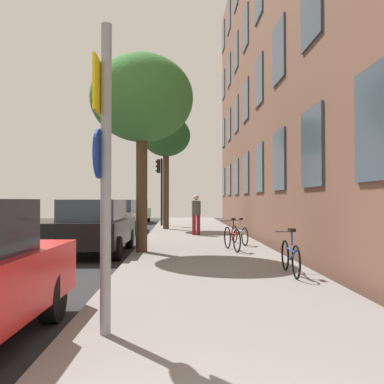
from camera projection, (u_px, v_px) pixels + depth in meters
ground_plane at (108, 242)px, 16.07m from camera, size 41.80×41.80×0.00m
road_asphalt at (54, 242)px, 16.00m from camera, size 7.00×38.00×0.01m
sidewalk at (198, 240)px, 16.18m from camera, size 4.20×38.00×0.12m
building_facade at (266, 55)px, 15.91m from camera, size 0.56×27.00×14.38m
sign_post at (104, 161)px, 4.65m from camera, size 0.16×0.60×3.49m
traffic_light at (160, 180)px, 24.33m from camera, size 0.43×0.24×3.94m
tree_near at (142, 100)px, 12.08m from camera, size 3.00×3.00×5.75m
tree_far at (166, 137)px, 21.48m from camera, size 2.52×2.52×5.91m
bicycle_0 at (290, 256)px, 8.31m from camera, size 0.42×1.62×0.94m
bicycle_1 at (232, 238)px, 12.26m from camera, size 0.44×1.65×0.97m
bicycle_2 at (239, 234)px, 13.96m from camera, size 0.48×1.65×0.90m
pedestrian_0 at (196, 212)px, 17.73m from camera, size 0.43×0.43×1.72m
car_1 at (95, 226)px, 12.37m from camera, size 1.93×4.41×1.62m
car_2 at (120, 215)px, 20.69m from camera, size 1.85×4.15×1.62m
car_3 at (136, 211)px, 29.01m from camera, size 1.82×4.26×1.62m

